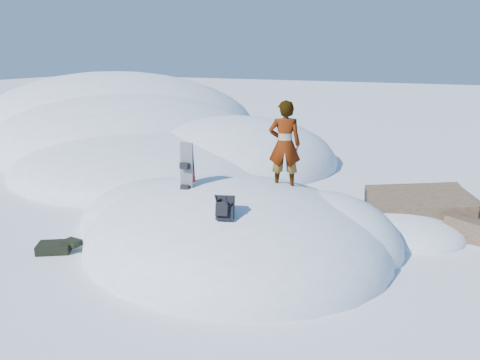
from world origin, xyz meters
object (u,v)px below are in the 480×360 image
at_px(snowboard_red, 189,176).
at_px(person, 285,144).
at_px(snowboard_dark, 186,179).
at_px(backpack, 225,208).

bearing_deg(snowboard_red, person, 16.29).
distance_m(snowboard_red, snowboard_dark, 0.37).
relative_size(snowboard_red, person, 0.74).
relative_size(snowboard_dark, person, 0.84).
height_order(snowboard_dark, person, person).
xyz_separation_m(snowboard_red, person, (1.89, 0.94, 0.69)).
relative_size(snowboard_red, backpack, 2.62).
relative_size(snowboard_red, snowboard_dark, 0.87).
relative_size(backpack, person, 0.28).
xyz_separation_m(snowboard_dark, backpack, (1.40, -0.96, -0.14)).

